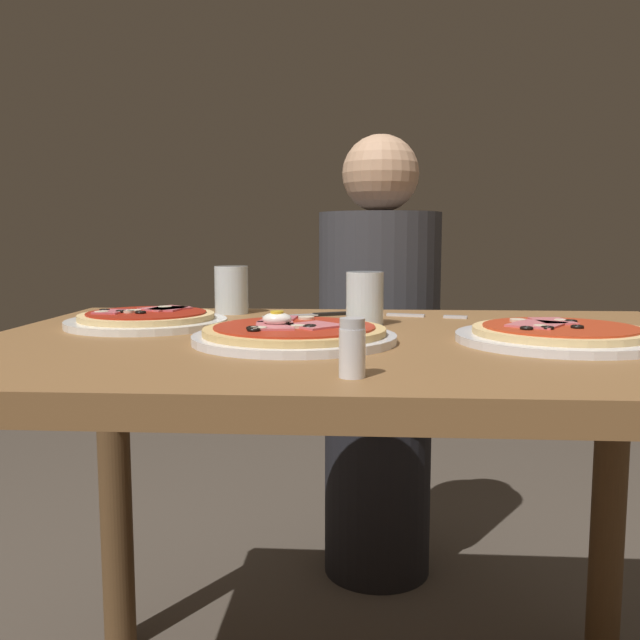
# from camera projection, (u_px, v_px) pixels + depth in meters

# --- Properties ---
(dining_table) EXTENTS (1.18, 0.82, 0.76)m
(dining_table) POSITION_uv_depth(u_px,v_px,m) (355.00, 412.00, 1.10)
(dining_table) COLOR olive
(dining_table) RESTS_ON ground
(pizza_foreground) EXTENTS (0.31, 0.31, 0.05)m
(pizza_foreground) POSITION_uv_depth(u_px,v_px,m) (294.00, 334.00, 1.03)
(pizza_foreground) COLOR white
(pizza_foreground) RESTS_ON dining_table
(pizza_across_left) EXTENTS (0.31, 0.31, 0.03)m
(pizza_across_left) POSITION_uv_depth(u_px,v_px,m) (560.00, 335.00, 1.03)
(pizza_across_left) COLOR white
(pizza_across_left) RESTS_ON dining_table
(pizza_across_right) EXTENTS (0.28, 0.28, 0.03)m
(pizza_across_right) POSITION_uv_depth(u_px,v_px,m) (147.00, 319.00, 1.22)
(pizza_across_right) COLOR white
(pizza_across_right) RESTS_ON dining_table
(water_glass_near) EXTENTS (0.07, 0.07, 0.10)m
(water_glass_near) POSITION_uv_depth(u_px,v_px,m) (365.00, 302.00, 1.23)
(water_glass_near) COLOR silver
(water_glass_near) RESTS_ON dining_table
(water_glass_far) EXTENTS (0.07, 0.07, 0.10)m
(water_glass_far) POSITION_uv_depth(u_px,v_px,m) (231.00, 293.00, 1.42)
(water_glass_far) COLOR silver
(water_glass_far) RESTS_ON dining_table
(fork) EXTENTS (0.16, 0.05, 0.00)m
(fork) POSITION_uv_depth(u_px,v_px,m) (420.00, 316.00, 1.36)
(fork) COLOR silver
(fork) RESTS_ON dining_table
(knife) EXTENTS (0.18, 0.10, 0.01)m
(knife) POSITION_uv_depth(u_px,v_px,m) (317.00, 315.00, 1.37)
(knife) COLOR silver
(knife) RESTS_ON dining_table
(salt_shaker) EXTENTS (0.03, 0.03, 0.07)m
(salt_shaker) POSITION_uv_depth(u_px,v_px,m) (351.00, 348.00, 0.77)
(salt_shaker) COLOR white
(salt_shaker) RESTS_ON dining_table
(diner_person) EXTENTS (0.32, 0.32, 1.18)m
(diner_person) POSITION_uv_depth(u_px,v_px,m) (379.00, 370.00, 1.86)
(diner_person) COLOR black
(diner_person) RESTS_ON ground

